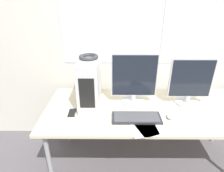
{
  "coord_description": "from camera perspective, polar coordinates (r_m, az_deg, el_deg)",
  "views": [
    {
      "loc": [
        -0.35,
        -1.14,
        1.69
      ],
      "look_at": [
        -0.36,
        0.41,
        0.94
      ],
      "focal_mm": 30.0,
      "sensor_mm": 36.0,
      "label": 1
    }
  ],
  "objects": [
    {
      "name": "paper_sheet_front",
      "position": [
        1.63,
        9.45,
        -11.85
      ],
      "size": [
        0.25,
        0.32,
        0.0
      ],
      "rotation": [
        0.0,
        0.0,
        0.12
      ],
      "color": "white",
      "rests_on": "desk"
    },
    {
      "name": "paper_sheet_left",
      "position": [
        1.65,
        10.61,
        -11.45
      ],
      "size": [
        0.3,
        0.35,
        0.0
      ],
      "rotation": [
        0.0,
        0.0,
        0.38
      ],
      "color": "white",
      "rests_on": "desk"
    },
    {
      "name": "keyboard",
      "position": [
        1.7,
        7.46,
        -9.55
      ],
      "size": [
        0.43,
        0.18,
        0.02
      ],
      "color": "#28282D",
      "rests_on": "desk"
    },
    {
      "name": "mouse",
      "position": [
        1.76,
        17.24,
        -8.91
      ],
      "size": [
        0.06,
        0.08,
        0.03
      ],
      "color": "#B2B2B7",
      "rests_on": "desk"
    },
    {
      "name": "desk",
      "position": [
        1.9,
        11.12,
        -7.69
      ],
      "size": [
        2.01,
        0.83,
        0.71
      ],
      "color": "beige",
      "rests_on": "ground_plane"
    },
    {
      "name": "pc_tower",
      "position": [
        1.83,
        -6.69,
        1.29
      ],
      "size": [
        0.19,
        0.5,
        0.47
      ],
      "color": "silver",
      "rests_on": "desk"
    },
    {
      "name": "cell_phone",
      "position": [
        1.8,
        -12.1,
        -7.97
      ],
      "size": [
        0.07,
        0.13,
        0.01
      ],
      "rotation": [
        0.0,
        0.0,
        0.04
      ],
      "color": "black",
      "rests_on": "desk"
    },
    {
      "name": "wall_back",
      "position": [
        2.15,
        10.2,
        16.24
      ],
      "size": [
        8.0,
        0.07,
        2.7
      ],
      "color": "beige",
      "rests_on": "ground_plane"
    },
    {
      "name": "monitor_main",
      "position": [
        1.83,
        6.73,
        2.06
      ],
      "size": [
        0.45,
        0.23,
        0.51
      ],
      "color": "#B7B7BC",
      "rests_on": "desk"
    },
    {
      "name": "monitor_right_near",
      "position": [
        1.96,
        22.78,
        1.03
      ],
      "size": [
        0.42,
        0.23,
        0.47
      ],
      "color": "#B7B7BC",
      "rests_on": "desk"
    },
    {
      "name": "headphones",
      "position": [
        1.74,
        -7.1,
        8.84
      ],
      "size": [
        0.18,
        0.18,
        0.03
      ],
      "color": "#333338",
      "rests_on": "pc_tower"
    }
  ]
}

